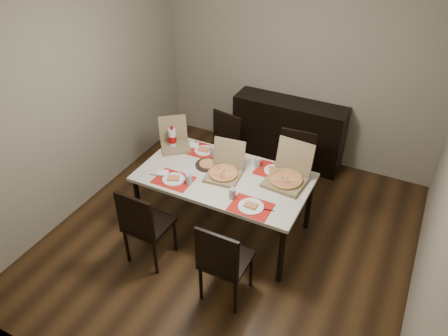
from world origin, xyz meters
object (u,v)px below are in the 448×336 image
(soda_bottle, at_px, (172,138))
(pizza_box_center, at_px, (225,171))
(sideboard, at_px, (288,132))
(chair_far_right, at_px, (293,166))
(chair_near_right, at_px, (223,260))
(dining_table, at_px, (224,181))
(chair_far_left, at_px, (221,146))
(dip_bowl, at_px, (241,168))
(chair_near_left, at_px, (144,224))

(soda_bottle, bearing_deg, pizza_box_center, -16.20)
(sideboard, bearing_deg, chair_far_right, -66.62)
(chair_near_right, distance_m, chair_far_right, 1.72)
(dining_table, bearing_deg, chair_far_left, 118.76)
(chair_far_left, distance_m, pizza_box_center, 1.00)
(chair_far_left, relative_size, pizza_box_center, 2.21)
(chair_near_right, xyz_separation_m, pizza_box_center, (-0.43, 0.89, 0.29))
(chair_far_left, relative_size, soda_bottle, 3.33)
(chair_near_right, distance_m, pizza_box_center, 1.03)
(dip_bowl, distance_m, soda_bottle, 0.91)
(chair_far_left, bearing_deg, sideboard, 53.96)
(chair_far_left, height_order, chair_far_right, same)
(chair_near_left, height_order, chair_far_right, same)
(chair_far_left, bearing_deg, chair_near_left, -91.11)
(dining_table, relative_size, pizza_box_center, 4.27)
(sideboard, distance_m, pizza_box_center, 1.71)
(chair_near_right, height_order, chair_far_left, same)
(sideboard, relative_size, chair_far_right, 1.61)
(pizza_box_center, bearing_deg, chair_far_right, 58.62)
(chair_near_left, bearing_deg, chair_far_right, 58.58)
(soda_bottle, bearing_deg, chair_far_left, 61.84)
(chair_far_left, distance_m, chair_far_right, 0.97)
(chair_near_left, relative_size, dip_bowl, 8.87)
(soda_bottle, bearing_deg, chair_far_right, 24.84)
(dining_table, relative_size, chair_far_right, 1.94)
(sideboard, bearing_deg, chair_near_left, -104.44)
(chair_near_left, height_order, chair_near_right, same)
(chair_far_left, xyz_separation_m, dip_bowl, (0.58, -0.65, 0.25))
(dining_table, bearing_deg, chair_near_left, -121.78)
(pizza_box_center, bearing_deg, chair_near_right, -64.30)
(dining_table, distance_m, soda_bottle, 0.84)
(sideboard, relative_size, chair_far_left, 1.61)
(sideboard, height_order, chair_near_right, chair_near_right)
(pizza_box_center, height_order, soda_bottle, pizza_box_center)
(dining_table, distance_m, chair_near_left, 0.95)
(chair_near_right, height_order, dip_bowl, chair_near_right)
(chair_near_right, bearing_deg, pizza_box_center, 115.70)
(sideboard, height_order, chair_near_left, chair_near_left)
(sideboard, bearing_deg, chair_near_right, -83.58)
(chair_near_left, bearing_deg, dip_bowl, 58.48)
(dining_table, height_order, chair_near_left, chair_near_left)
(pizza_box_center, relative_size, soda_bottle, 1.51)
(chair_far_right, bearing_deg, pizza_box_center, -121.38)
(chair_near_left, relative_size, soda_bottle, 3.33)
(chair_near_right, xyz_separation_m, soda_bottle, (-1.21, 1.12, 0.36))
(sideboard, distance_m, dining_table, 1.70)
(dining_table, bearing_deg, chair_near_right, -63.97)
(dip_bowl, bearing_deg, pizza_box_center, -121.85)
(sideboard, xyz_separation_m, chair_near_left, (-0.64, -2.47, 0.06))
(dining_table, bearing_deg, chair_far_right, 58.94)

